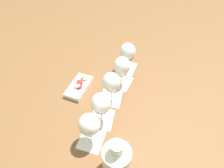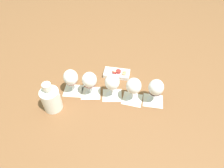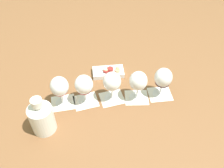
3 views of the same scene
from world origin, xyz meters
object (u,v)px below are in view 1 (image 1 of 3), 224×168
Objects in this scene: wine_glass_2 at (112,83)px; snack_dish at (79,86)px; wine_glass_4 at (128,53)px; wine_glass_3 at (122,67)px; ceramic_vase at (117,159)px; wine_glass_1 at (101,104)px; wine_glass_0 at (89,126)px.

wine_glass_2 reaches higher than snack_dish.
wine_glass_4 is 0.32m from snack_dish.
wine_glass_3 is (0.12, 0.03, 0.00)m from wine_glass_2.
wine_glass_3 and wine_glass_4 have the same top height.
ceramic_vase is at bearing -113.87° from snack_dish.
wine_glass_1 and wine_glass_3 have the same top height.
wine_glass_2 is 0.87× the size of snack_dish.
wine_glass_0 is 0.86× the size of ceramic_vase.
ceramic_vase reaches higher than wine_glass_4.
wine_glass_1 is 0.26m from wine_glass_3.
wine_glass_1 is at bearing -160.37° from wine_glass_3.
wine_glass_3 is 0.86× the size of ceramic_vase.
wine_glass_3 is 0.12m from wine_glass_4.
wine_glass_0 is 1.00× the size of wine_glass_1.
wine_glass_4 reaches higher than snack_dish.
wine_glass_1 is 0.25m from snack_dish.
wine_glass_2 is at bearing 21.22° from wine_glass_0.
wine_glass_2 is at bearing -68.78° from snack_dish.
wine_glass_1 is at bearing -157.63° from wine_glass_2.
wine_glass_0 is 0.25m from wine_glass_2.
wine_glass_2 is (0.23, 0.09, -0.00)m from wine_glass_0.
snack_dish is (0.19, 0.42, -0.07)m from ceramic_vase.
ceramic_vase is (-0.13, -0.20, -0.03)m from wine_glass_1.
wine_glass_2 is at bearing 44.55° from ceramic_vase.
ceramic_vase is at bearing -142.47° from wine_glass_3.
wine_glass_0 is 1.00× the size of wine_glass_3.
wine_glass_2 is 0.21m from snack_dish.
wine_glass_0 is at bearing -122.35° from snack_dish.
snack_dish is at bearing 66.13° from ceramic_vase.
wine_glass_2 is at bearing 22.37° from wine_glass_1.
wine_glass_0 and wine_glass_3 have the same top height.
ceramic_vase is at bearing -97.26° from wine_glass_0.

